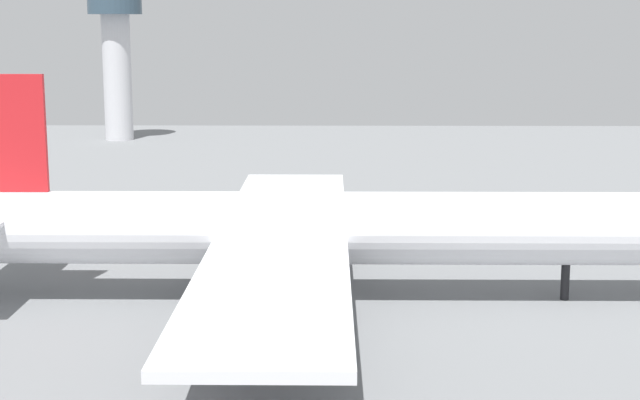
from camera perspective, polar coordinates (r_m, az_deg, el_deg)
name	(u,v)px	position (r m, az deg, el deg)	size (l,w,h in m)	color
ground_plane	(320,299)	(78.11, 0.00, -5.89)	(268.98, 268.98, 0.00)	slate
cargo_airplane	(314,229)	(76.69, -0.38, -1.75)	(67.24, 61.68, 18.12)	silver
control_tower	(116,49)	(187.76, -12.04, 8.80)	(10.13, 10.13, 28.00)	silver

